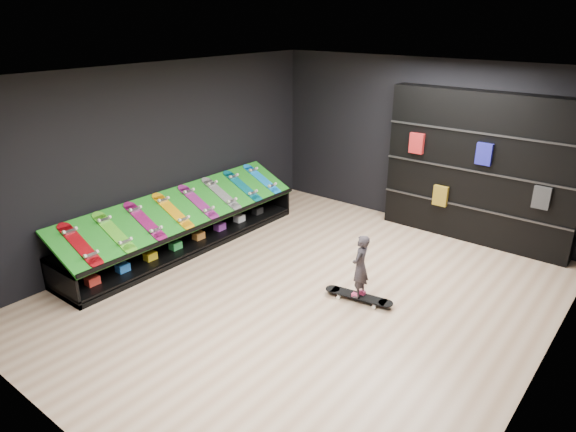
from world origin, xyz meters
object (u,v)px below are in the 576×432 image
Objects in this scene: back_shelving at (480,169)px; floor_skateboard at (358,298)px; display_rack at (186,233)px; child at (360,278)px.

floor_skateboard is (-0.44, -3.03, -1.23)m from back_shelving.
back_shelving is at bearing 42.20° from display_rack.
display_rack is 4.59× the size of floor_skateboard.
back_shelving is 3.30m from floor_skateboard.
back_shelving is at bearing 163.50° from child.
back_shelving is 3.25× the size of floor_skateboard.
back_shelving is 3.20m from child.
child is at bearing 5.10° from display_rack.
child reaches higher than display_rack.
child reaches higher than floor_skateboard.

